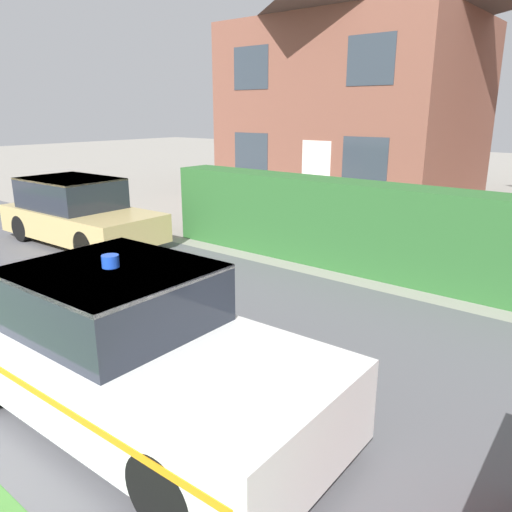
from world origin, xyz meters
name	(u,v)px	position (x,y,z in m)	size (l,w,h in m)	color
road_strip	(175,323)	(0.00, 4.17, 0.01)	(28.00, 6.18, 0.01)	#5B5B60
garden_hedge	(389,231)	(1.38, 8.16, 0.84)	(10.17, 0.84, 1.68)	#2D662D
police_car	(128,350)	(1.33, 2.40, 0.71)	(4.38, 1.90, 1.64)	black
neighbour_car_near	(78,212)	(-5.21, 5.91, 0.71)	(4.12, 1.88, 1.47)	black
house_left	(356,72)	(-3.61, 15.74, 4.20)	(7.94, 6.41, 8.23)	brown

